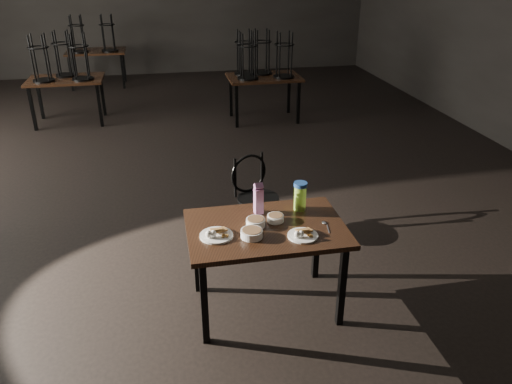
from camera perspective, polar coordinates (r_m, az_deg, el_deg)
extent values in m
plane|color=black|center=(6.69, -10.34, 2.25)|extent=(12.00, 12.00, 0.00)
cube|color=black|center=(12.20, -11.91, 20.49)|extent=(10.00, 0.04, 3.20)
cube|color=black|center=(3.80, 1.17, -4.21)|extent=(1.20, 0.80, 0.04)
cube|color=black|center=(3.68, -5.92, -12.50)|extent=(0.05, 0.05, 0.71)
cube|color=black|center=(3.88, 9.80, -10.54)|extent=(0.05, 0.05, 0.71)
cube|color=black|center=(4.21, -6.81, -7.15)|extent=(0.05, 0.05, 0.71)
cube|color=black|center=(4.38, 6.93, -5.72)|extent=(0.05, 0.05, 0.71)
cylinder|color=white|center=(3.67, -4.56, -4.97)|extent=(0.24, 0.24, 0.01)
cube|color=olive|center=(3.68, -4.58, -3.96)|extent=(0.09, 0.09, 0.04)
cube|color=olive|center=(3.68, -4.13, -3.92)|extent=(0.10, 0.10, 0.03)
ellipsoid|color=white|center=(3.62, -5.44, -4.82)|extent=(0.05, 0.05, 0.06)
ellipsoid|color=white|center=(3.62, -4.90, -4.78)|extent=(0.05, 0.05, 0.06)
cylinder|color=white|center=(3.67, 5.37, -4.98)|extent=(0.22, 0.22, 0.01)
cube|color=olive|center=(3.68, 5.32, -4.06)|extent=(0.08, 0.08, 0.04)
cube|color=olive|center=(3.69, 5.71, -4.01)|extent=(0.09, 0.09, 0.03)
ellipsoid|color=white|center=(3.62, 4.70, -4.86)|extent=(0.04, 0.04, 0.05)
ellipsoid|color=white|center=(3.63, 5.18, -4.81)|extent=(0.04, 0.04, 0.05)
cylinder|color=white|center=(3.78, -0.04, -3.50)|extent=(0.15, 0.15, 0.06)
cylinder|color=brown|center=(3.77, -0.04, -3.23)|extent=(0.12, 0.12, 0.01)
cylinder|color=white|center=(3.85, 2.24, -3.01)|extent=(0.13, 0.13, 0.05)
cylinder|color=brown|center=(3.84, 2.24, -2.77)|extent=(0.11, 0.11, 0.01)
cylinder|color=white|center=(3.64, -0.49, -4.77)|extent=(0.16, 0.16, 0.06)
cylinder|color=brown|center=(3.63, -0.49, -4.50)|extent=(0.14, 0.14, 0.01)
cube|color=#8C1976|center=(3.93, 0.29, -1.04)|extent=(0.07, 0.07, 0.21)
cube|color=#8C1976|center=(3.87, 0.29, 0.62)|extent=(0.07, 0.07, 0.07)
cylinder|color=#A8E643|center=(4.00, 5.05, -0.69)|extent=(0.10, 0.10, 0.20)
cylinder|color=navy|center=(3.95, 5.12, 0.85)|extent=(0.12, 0.12, 0.03)
ellipsoid|color=silver|center=(3.87, 7.79, -3.48)|extent=(0.05, 0.06, 0.01)
cube|color=silver|center=(3.79, 8.23, -4.20)|extent=(0.03, 0.12, 0.00)
cylinder|color=black|center=(4.85, 0.24, -0.78)|extent=(0.41, 0.41, 0.03)
torus|color=black|center=(4.89, -0.85, 2.13)|extent=(0.38, 0.17, 0.39)
cylinder|color=black|center=(5.07, 1.26, -2.42)|extent=(0.03, 0.03, 0.46)
cylinder|color=black|center=(5.03, -1.32, -2.66)|extent=(0.03, 0.03, 0.46)
cylinder|color=black|center=(4.84, -0.84, -3.94)|extent=(0.03, 0.03, 0.46)
cylinder|color=black|center=(4.88, 1.84, -3.68)|extent=(0.03, 0.03, 0.46)
cube|color=black|center=(8.94, -20.96, 11.91)|extent=(1.20, 0.80, 0.04)
cube|color=black|center=(8.83, -24.20, 8.64)|extent=(0.05, 0.05, 0.71)
cube|color=black|center=(8.65, -17.44, 9.41)|extent=(0.05, 0.05, 0.71)
cube|color=black|center=(9.43, -23.46, 9.77)|extent=(0.05, 0.05, 0.71)
cube|color=black|center=(9.27, -17.11, 10.50)|extent=(0.05, 0.05, 0.71)
cylinder|color=black|center=(8.85, -23.07, 11.65)|extent=(0.34, 0.34, 0.03)
torus|color=black|center=(8.75, -23.65, 14.80)|extent=(0.32, 0.32, 0.02)
cylinder|color=black|center=(8.85, -22.73, 14.16)|extent=(0.03, 0.03, 0.70)
cylinder|color=black|center=(8.89, -24.01, 13.99)|extent=(0.03, 0.03, 0.70)
cylinder|color=black|center=(8.70, -24.25, 13.73)|extent=(0.03, 0.03, 0.70)
cylinder|color=black|center=(8.66, -22.95, 13.91)|extent=(0.03, 0.03, 0.70)
cylinder|color=black|center=(8.74, -19.16, 12.13)|extent=(0.34, 0.34, 0.03)
torus|color=black|center=(8.65, -19.65, 15.33)|extent=(0.32, 0.32, 0.02)
cylinder|color=black|center=(8.76, -18.78, 14.66)|extent=(0.03, 0.03, 0.70)
cylinder|color=black|center=(8.78, -20.10, 14.50)|extent=(0.03, 0.03, 0.70)
cylinder|color=black|center=(8.59, -20.26, 14.25)|extent=(0.03, 0.03, 0.70)
cylinder|color=black|center=(8.56, -18.92, 14.42)|extent=(0.03, 0.03, 0.70)
cylinder|color=black|center=(9.11, -20.83, 12.38)|extent=(0.34, 0.34, 0.03)
torus|color=black|center=(9.02, -21.34, 15.45)|extent=(0.32, 0.32, 0.02)
cylinder|color=black|center=(9.12, -20.49, 14.82)|extent=(0.03, 0.03, 0.70)
cylinder|color=black|center=(9.15, -21.74, 14.66)|extent=(0.03, 0.03, 0.70)
cylinder|color=black|center=(8.96, -21.93, 14.42)|extent=(0.03, 0.03, 0.70)
cylinder|color=black|center=(8.93, -20.65, 14.58)|extent=(0.03, 0.03, 0.70)
cube|color=black|center=(8.53, 0.92, 12.96)|extent=(1.20, 0.80, 0.04)
cube|color=black|center=(8.23, -2.23, 9.77)|extent=(0.05, 0.05, 0.71)
cube|color=black|center=(8.45, 4.86, 10.12)|extent=(0.05, 0.05, 0.71)
cube|color=black|center=(8.84, -2.90, 10.89)|extent=(0.05, 0.05, 0.71)
cube|color=black|center=(9.04, 3.76, 11.21)|extent=(0.05, 0.05, 0.71)
cylinder|color=black|center=(8.33, -0.94, 12.88)|extent=(0.34, 0.34, 0.03)
torus|color=black|center=(8.23, -0.96, 16.28)|extent=(0.32, 0.32, 0.02)
cylinder|color=black|center=(8.36, -0.39, 15.50)|extent=(0.03, 0.03, 0.70)
cylinder|color=black|center=(8.33, -1.78, 15.45)|extent=(0.03, 0.03, 0.70)
cylinder|color=black|center=(8.14, -1.54, 15.20)|extent=(0.03, 0.03, 0.70)
cylinder|color=black|center=(8.17, -0.12, 15.26)|extent=(0.03, 0.03, 0.70)
cylinder|color=black|center=(8.45, 3.18, 13.04)|extent=(0.34, 0.34, 0.03)
torus|color=black|center=(8.35, 3.26, 16.39)|extent=(0.32, 0.32, 0.02)
cylinder|color=black|center=(8.49, 3.74, 15.61)|extent=(0.03, 0.03, 0.70)
cylinder|color=black|center=(8.45, 2.39, 15.58)|extent=(0.03, 0.03, 0.70)
cylinder|color=black|center=(8.26, 2.72, 15.34)|extent=(0.03, 0.03, 0.70)
cylinder|color=black|center=(8.31, 4.10, 15.37)|extent=(0.03, 0.03, 0.70)
cylinder|color=black|center=(8.70, 0.66, 13.45)|extent=(0.34, 0.34, 0.03)
torus|color=black|center=(8.60, 0.68, 16.70)|extent=(0.32, 0.32, 0.02)
cylinder|color=black|center=(8.74, 1.20, 15.95)|extent=(0.03, 0.03, 0.70)
cylinder|color=black|center=(8.70, -0.12, 15.91)|extent=(0.03, 0.03, 0.70)
cylinder|color=black|center=(8.51, 0.14, 15.68)|extent=(0.03, 0.03, 0.70)
cylinder|color=black|center=(8.55, 1.49, 15.72)|extent=(0.03, 0.03, 0.70)
cylinder|color=black|center=(8.64, -1.34, 13.36)|extent=(0.34, 0.34, 0.03)
torus|color=black|center=(8.55, -1.37, 16.64)|extent=(0.32, 0.32, 0.02)
cylinder|color=black|center=(8.68, -0.81, 15.88)|extent=(0.03, 0.03, 0.70)
cylinder|color=black|center=(8.65, -2.15, 15.83)|extent=(0.03, 0.03, 0.70)
cylinder|color=black|center=(8.46, -1.93, 15.60)|extent=(0.03, 0.03, 0.70)
cylinder|color=black|center=(8.49, -0.56, 15.66)|extent=(0.03, 0.03, 0.70)
cube|color=black|center=(11.38, -17.82, 15.05)|extent=(1.20, 0.80, 0.04)
cube|color=black|center=(11.21, -20.40, 12.56)|extent=(0.05, 0.05, 0.71)
cube|color=black|center=(11.09, -14.98, 13.16)|extent=(0.05, 0.05, 0.71)
cube|color=black|center=(11.83, -19.99, 13.25)|extent=(0.05, 0.05, 0.71)
cube|color=black|center=(11.72, -14.85, 13.82)|extent=(0.05, 0.05, 0.71)
cylinder|color=black|center=(11.27, -19.48, 14.90)|extent=(0.34, 0.34, 0.03)
torus|color=black|center=(11.19, -19.87, 17.40)|extent=(0.32, 0.32, 0.02)
cylinder|color=black|center=(11.29, -19.18, 16.86)|extent=(0.03, 0.03, 0.70)
cylinder|color=black|center=(11.32, -20.21, 16.73)|extent=(0.03, 0.03, 0.70)
cylinder|color=black|center=(11.13, -20.34, 16.58)|extent=(0.03, 0.03, 0.70)
cylinder|color=black|center=(11.10, -19.30, 16.71)|extent=(0.03, 0.03, 0.70)
cylinder|color=black|center=(11.20, -16.35, 15.26)|extent=(0.34, 0.34, 0.03)
torus|color=black|center=(11.13, -16.68, 17.78)|extent=(0.32, 0.32, 0.02)
cylinder|color=black|center=(11.23, -16.03, 17.23)|extent=(0.03, 0.03, 0.70)
cylinder|color=black|center=(11.25, -17.07, 17.11)|extent=(0.03, 0.03, 0.70)
cylinder|color=black|center=(11.06, -17.16, 16.96)|extent=(0.03, 0.03, 0.70)
cylinder|color=black|center=(11.04, -16.09, 17.08)|extent=(0.03, 0.03, 0.70)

